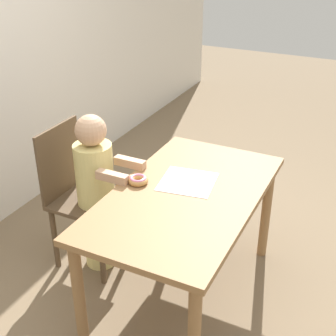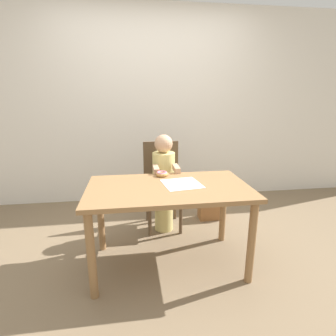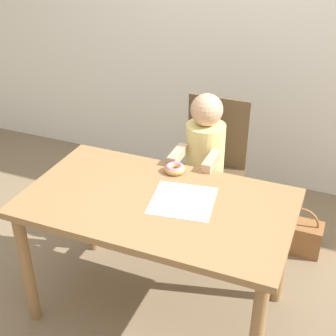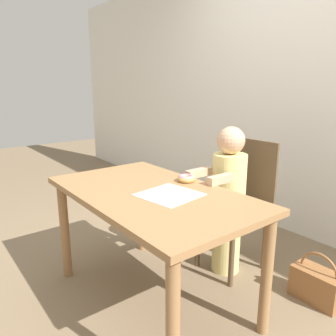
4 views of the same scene
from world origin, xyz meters
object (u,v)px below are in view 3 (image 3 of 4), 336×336
at_px(chair, 210,172).
at_px(handbag, 298,235).
at_px(donut, 175,168).
at_px(child_figure, 204,174).

bearing_deg(chair, handbag, 5.72).
distance_m(donut, handbag, 1.03).
bearing_deg(child_figure, donut, -99.90).
distance_m(child_figure, donut, 0.39).
height_order(donut, handbag, donut).
bearing_deg(donut, chair, 82.77).
distance_m(chair, donut, 0.52).
relative_size(donut, handbag, 0.35).
xyz_separation_m(chair, handbag, (0.58, 0.06, -0.37)).
bearing_deg(chair, child_figure, -90.00).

